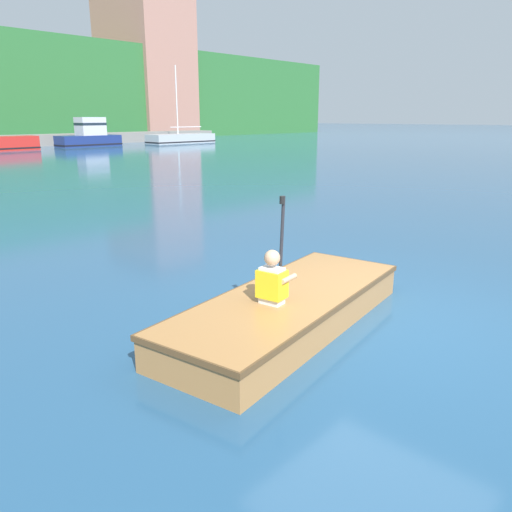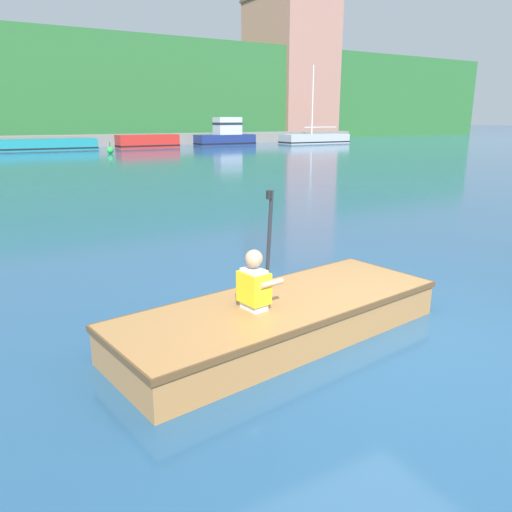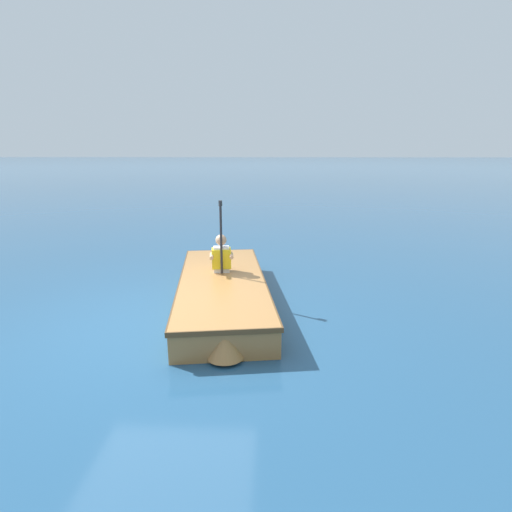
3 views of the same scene
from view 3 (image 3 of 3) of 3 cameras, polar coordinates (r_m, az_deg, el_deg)
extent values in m
plane|color=navy|center=(5.40, -14.06, -9.80)|extent=(300.00, 300.00, 0.00)
cube|color=#A3703D|center=(5.97, -4.82, -4.99)|extent=(3.63, 1.69, 0.38)
cube|color=brown|center=(5.91, -4.85, -3.51)|extent=(3.67, 1.74, 0.06)
cube|color=brown|center=(5.92, -4.85, -3.60)|extent=(3.11, 1.41, 0.02)
cone|color=#A3703D|center=(4.42, -4.43, -12.09)|extent=(0.48, 0.48, 0.35)
cube|color=#A3703D|center=(6.17, -4.89, -2.93)|extent=(0.32, 1.16, 0.03)
cube|color=silver|center=(6.18, -4.95, -0.48)|extent=(0.19, 0.26, 0.40)
cube|color=yellow|center=(6.18, -4.96, -0.30)|extent=(0.25, 0.32, 0.30)
sphere|color=tan|center=(6.11, -5.02, 2.28)|extent=(0.17, 0.17, 0.17)
cylinder|color=tan|center=(6.08, -6.37, -0.01)|extent=(0.27, 0.09, 0.06)
cylinder|color=tan|center=(6.08, -3.55, 0.07)|extent=(0.27, 0.09, 0.06)
cylinder|color=#232328|center=(5.92, -5.01, 2.57)|extent=(0.11, 0.05, 1.11)
cylinder|color=black|center=(5.83, -5.12, 7.52)|extent=(0.05, 0.05, 0.08)
camera|label=1|loc=(10.52, -20.93, 14.40)|focal=35.00mm
camera|label=2|loc=(9.42, -28.08, 12.80)|focal=35.00mm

